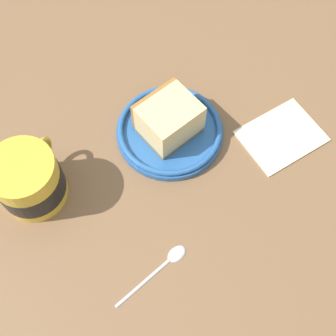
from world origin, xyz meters
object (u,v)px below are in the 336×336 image
tea_mug (29,180)px  teaspoon (166,263)px  small_plate (170,131)px  cake_slice (169,119)px  folded_napkin (282,135)px

tea_mug → teaspoon: size_ratio=0.90×
small_plate → teaspoon: small_plate is taller
small_plate → tea_mug: tea_mug is taller
tea_mug → teaspoon: bearing=108.5°
teaspoon → tea_mug: bearing=-71.5°
small_plate → cake_slice: 3.22cm
folded_napkin → tea_mug: bearing=-28.0°
cake_slice → folded_napkin: bearing=135.4°
small_plate → cake_slice: bearing=-92.4°
small_plate → folded_napkin: bearing=136.0°
small_plate → teaspoon: (14.85, 15.31, -0.67)cm
cake_slice → teaspoon: size_ratio=0.71×
small_plate → teaspoon: size_ratio=1.37×
small_plate → cake_slice: (-0.01, -0.27, 3.21)cm
small_plate → cake_slice: cake_slice is taller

